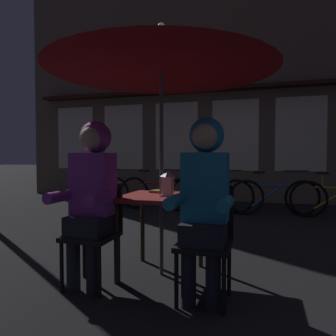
# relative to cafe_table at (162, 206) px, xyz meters

# --- Properties ---
(ground_plane) EXTENTS (60.00, 60.00, 0.00)m
(ground_plane) POSITION_rel_cafe_table_xyz_m (0.00, 0.00, -0.64)
(ground_plane) COLOR black
(cafe_table) EXTENTS (0.72, 0.72, 0.74)m
(cafe_table) POSITION_rel_cafe_table_xyz_m (0.00, 0.00, 0.00)
(cafe_table) COLOR maroon
(cafe_table) RESTS_ON ground_plane
(patio_umbrella) EXTENTS (2.10, 2.10, 2.31)m
(patio_umbrella) POSITION_rel_cafe_table_xyz_m (0.00, 0.00, 1.42)
(patio_umbrella) COLOR #4C4C51
(patio_umbrella) RESTS_ON ground_plane
(lantern) EXTENTS (0.11, 0.11, 0.23)m
(lantern) POSITION_rel_cafe_table_xyz_m (0.07, -0.04, 0.22)
(lantern) COLOR white
(lantern) RESTS_ON cafe_table
(chair_left) EXTENTS (0.40, 0.40, 0.87)m
(chair_left) POSITION_rel_cafe_table_xyz_m (-0.48, -0.37, -0.15)
(chair_left) COLOR black
(chair_left) RESTS_ON ground_plane
(chair_right) EXTENTS (0.40, 0.40, 0.87)m
(chair_right) POSITION_rel_cafe_table_xyz_m (0.48, -0.37, -0.15)
(chair_right) COLOR black
(chair_right) RESTS_ON ground_plane
(person_left_hooded) EXTENTS (0.45, 0.56, 1.40)m
(person_left_hooded) POSITION_rel_cafe_table_xyz_m (-0.48, -0.43, 0.21)
(person_left_hooded) COLOR black
(person_left_hooded) RESTS_ON ground_plane
(person_right_hooded) EXTENTS (0.45, 0.56, 1.40)m
(person_right_hooded) POSITION_rel_cafe_table_xyz_m (0.48, -0.43, 0.21)
(person_right_hooded) COLOR black
(person_right_hooded) RESTS_ON ground_plane
(shopfront_building) EXTENTS (10.00, 0.93, 6.20)m
(shopfront_building) POSITION_rel_cafe_table_xyz_m (-0.52, 5.40, 2.45)
(shopfront_building) COLOR #6B5B4C
(shopfront_building) RESTS_ON ground_plane
(bicycle_nearest) EXTENTS (1.67, 0.33, 0.84)m
(bicycle_nearest) POSITION_rel_cafe_table_xyz_m (-2.61, 3.44, -0.29)
(bicycle_nearest) COLOR black
(bicycle_nearest) RESTS_ON ground_plane
(bicycle_second) EXTENTS (1.68, 0.12, 0.84)m
(bicycle_second) POSITION_rel_cafe_table_xyz_m (-1.20, 3.38, -0.29)
(bicycle_second) COLOR black
(bicycle_second) RESTS_ON ground_plane
(bicycle_third) EXTENTS (1.68, 0.13, 0.84)m
(bicycle_third) POSITION_rel_cafe_table_xyz_m (-0.11, 3.46, -0.29)
(bicycle_third) COLOR black
(bicycle_third) RESTS_ON ground_plane
(bicycle_fourth) EXTENTS (1.65, 0.42, 0.84)m
(bicycle_fourth) POSITION_rel_cafe_table_xyz_m (1.08, 3.45, -0.29)
(bicycle_fourth) COLOR black
(bicycle_fourth) RESTS_ON ground_plane
(book) EXTENTS (0.23, 0.19, 0.02)m
(book) POSITION_rel_cafe_table_xyz_m (-0.07, 0.20, 0.11)
(book) COLOR olive
(book) RESTS_ON cafe_table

